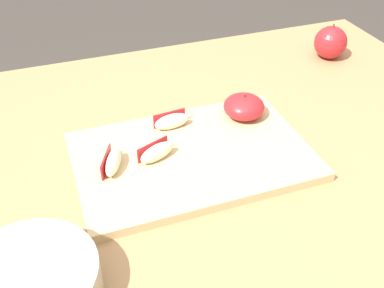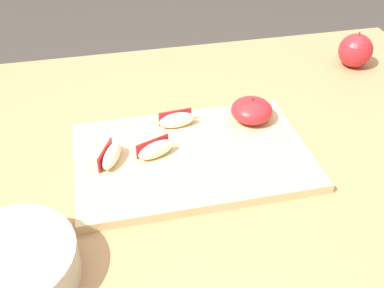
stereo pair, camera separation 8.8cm
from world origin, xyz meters
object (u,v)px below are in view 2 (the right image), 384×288
Objects in this scene: apple_wedge_middle at (156,149)px; whole_apple_crimson at (355,51)px; apple_half_skin_up at (252,110)px; apple_wedge_right at (111,156)px; apple_wedge_back at (177,120)px; cutting_board at (192,156)px; ceramic_fruit_bowl at (10,266)px.

whole_apple_crimson is (0.57, 0.29, 0.01)m from apple_wedge_middle.
whole_apple_crimson is at bearing 30.80° from apple_half_skin_up.
apple_wedge_middle and apple_wedge_right have the same top height.
apple_wedge_middle is 0.08m from apple_wedge_right.
apple_half_skin_up is 0.41m from whole_apple_crimson.
apple_wedge_back and apple_wedge_middle have the same top height.
apple_wedge_middle is 0.64m from whole_apple_crimson.
whole_apple_crimson is (0.65, 0.29, 0.01)m from apple_wedge_right.
ceramic_fruit_bowl reaches higher than cutting_board.
ceramic_fruit_bowl is (-0.32, -0.22, 0.02)m from cutting_board.
apple_wedge_middle is 0.82× the size of whole_apple_crimson.
apple_wedge_back is (-0.16, 0.01, -0.01)m from apple_half_skin_up.
apple_half_skin_up is at bearing 14.78° from apple_wedge_right.
whole_apple_crimson is (0.35, 0.21, 0.00)m from apple_half_skin_up.
apple_wedge_middle is (-0.22, -0.08, -0.01)m from apple_half_skin_up.
apple_wedge_right is 0.72m from whole_apple_crimson.
ceramic_fruit_bowl reaches higher than apple_wedge_middle.
cutting_board is 0.07m from apple_wedge_middle.
apple_wedge_back is 0.17m from apple_wedge_right.
ceramic_fruit_bowl is (-0.46, -0.30, -0.01)m from apple_half_skin_up.
whole_apple_crimson reaches higher than apple_wedge_middle.
apple_half_skin_up is at bearing 29.09° from cutting_board.
apple_wedge_back is 0.55m from whole_apple_crimson.
apple_half_skin_up is 0.31m from apple_wedge_right.
apple_half_skin_up is at bearing 32.83° from ceramic_fruit_bowl.
apple_wedge_right is (-0.14, -0.09, 0.00)m from apple_wedge_back.
cutting_board is 5.14× the size of apple_half_skin_up.
cutting_board is 0.38m from ceramic_fruit_bowl.
whole_apple_crimson reaches higher than apple_wedge_right.
ceramic_fruit_bowl reaches higher than apple_wedge_right.
apple_wedge_middle is 1.01× the size of apple_wedge_right.
apple_half_skin_up is 0.23m from apple_wedge_middle.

